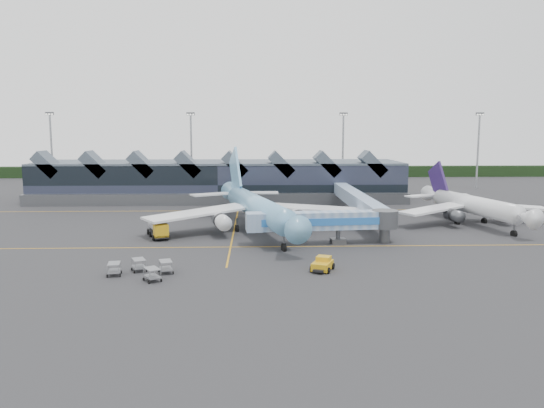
{
  "coord_description": "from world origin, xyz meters",
  "views": [
    {
      "loc": [
        3.63,
        -85.71,
        17.41
      ],
      "look_at": [
        6.55,
        2.52,
        5.0
      ],
      "focal_mm": 35.0,
      "sensor_mm": 36.0,
      "label": 1
    }
  ],
  "objects_px": {
    "regional_jet": "(471,205)",
    "fuel_truck": "(157,227)",
    "jet_bridge": "(332,221)",
    "main_airliner": "(256,206)",
    "pushback_tug": "(323,264)"
  },
  "relations": [
    {
      "from": "regional_jet",
      "to": "jet_bridge",
      "type": "bearing_deg",
      "value": -160.81
    },
    {
      "from": "jet_bridge",
      "to": "regional_jet",
      "type": "bearing_deg",
      "value": 25.18
    },
    {
      "from": "jet_bridge",
      "to": "fuel_truck",
      "type": "bearing_deg",
      "value": 161.67
    },
    {
      "from": "main_airliner",
      "to": "jet_bridge",
      "type": "bearing_deg",
      "value": -58.74
    },
    {
      "from": "fuel_truck",
      "to": "main_airliner",
      "type": "bearing_deg",
      "value": -2.32
    },
    {
      "from": "main_airliner",
      "to": "jet_bridge",
      "type": "relative_size",
      "value": 1.87
    },
    {
      "from": "regional_jet",
      "to": "fuel_truck",
      "type": "relative_size",
      "value": 3.78
    },
    {
      "from": "jet_bridge",
      "to": "fuel_truck",
      "type": "xyz_separation_m",
      "value": [
        -27.74,
        6.36,
        -1.87
      ]
    },
    {
      "from": "jet_bridge",
      "to": "pushback_tug",
      "type": "bearing_deg",
      "value": -107.69
    },
    {
      "from": "regional_jet",
      "to": "pushback_tug",
      "type": "relative_size",
      "value": 7.77
    },
    {
      "from": "fuel_truck",
      "to": "pushback_tug",
      "type": "xyz_separation_m",
      "value": [
        24.38,
        -21.78,
        -0.88
      ]
    },
    {
      "from": "main_airliner",
      "to": "pushback_tug",
      "type": "height_order",
      "value": "main_airliner"
    },
    {
      "from": "main_airliner",
      "to": "jet_bridge",
      "type": "xyz_separation_m",
      "value": [
        11.64,
        -11.45,
        -0.71
      ]
    },
    {
      "from": "regional_jet",
      "to": "pushback_tug",
      "type": "bearing_deg",
      "value": -146.05
    },
    {
      "from": "regional_jet",
      "to": "pushback_tug",
      "type": "distance_m",
      "value": 45.5
    }
  ]
}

